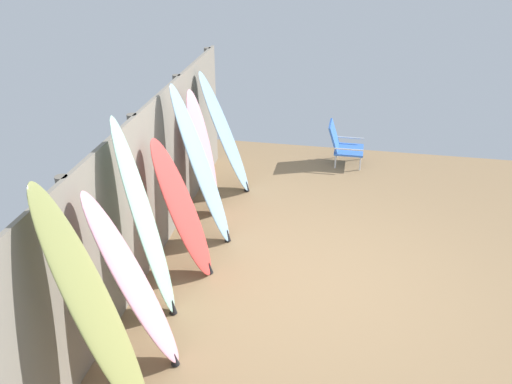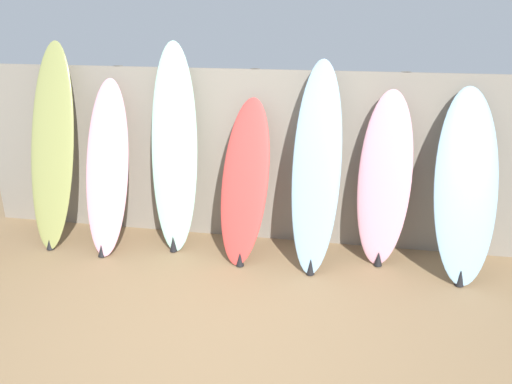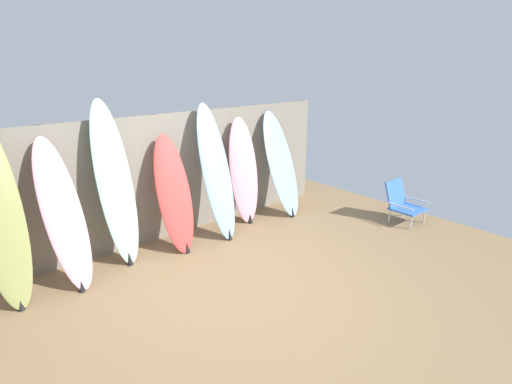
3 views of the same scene
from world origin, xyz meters
TOP-DOWN VIEW (x-y plane):
  - ground at (0.00, 0.00)m, footprint 7.68×7.68m
  - fence_back at (-0.00, 2.01)m, footprint 6.08×0.11m
  - surfboard_olive_0 at (-2.03, 1.59)m, footprint 0.48×0.70m
  - surfboard_pink_1 at (-1.43, 1.55)m, footprint 0.51×0.76m
  - surfboard_seafoam_2 at (-0.75, 1.68)m, footprint 0.51×0.52m
  - surfboard_red_3 at (-0.02, 1.57)m, footprint 0.55×0.69m
  - surfboard_skyblue_4 at (0.67, 1.55)m, footprint 0.47×0.69m
  - surfboard_pink_5 at (1.30, 1.71)m, footprint 0.54×0.44m
  - surfboard_skyblue_6 at (2.01, 1.60)m, footprint 0.60×0.73m
  - beach_chair at (3.24, 0.04)m, footprint 0.50×0.55m

SIDE VIEW (x-z plane):
  - ground at x=0.00m, z-range 0.00..0.00m
  - beach_chair at x=3.24m, z-range 0.00..0.65m
  - surfboard_red_3 at x=-0.02m, z-range -0.01..1.55m
  - surfboard_pink_5 at x=1.30m, z-range -0.01..1.66m
  - surfboard_pink_1 at x=-1.43m, z-range -0.01..1.70m
  - surfboard_skyblue_6 at x=2.01m, z-range -0.01..1.71m
  - fence_back at x=0.00m, z-range 0.00..1.80m
  - surfboard_skyblue_4 at x=0.67m, z-range -0.01..1.92m
  - surfboard_olive_0 at x=-2.03m, z-range -0.01..2.05m
  - surfboard_seafoam_2 at x=-0.75m, z-range -0.02..2.06m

